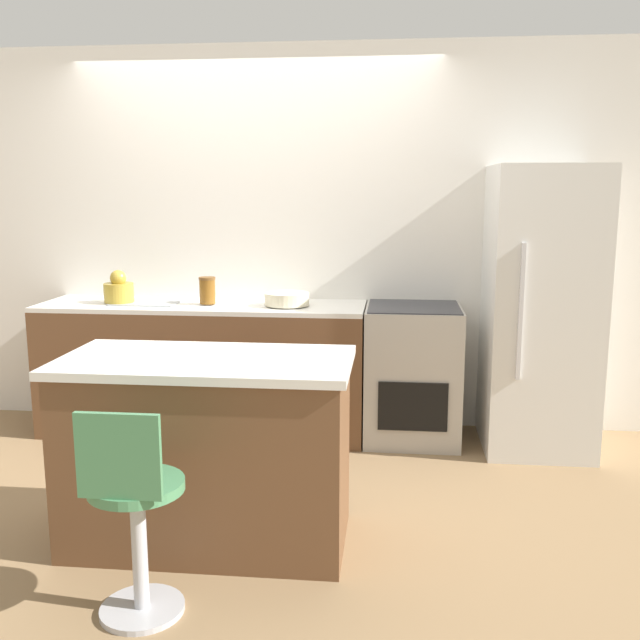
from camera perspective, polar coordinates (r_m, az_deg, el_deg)
name	(u,v)px	position (r m, az deg, el deg)	size (l,w,h in m)	color
ground_plane	(242,449)	(4.68, -6.22, -10.19)	(14.00, 14.00, 0.00)	#8E704C
wall_back	(258,239)	(5.02, -4.96, 6.48)	(8.00, 0.06, 2.60)	white
back_counter	(204,368)	(4.91, -9.28, -3.82)	(2.18, 0.59, 0.90)	brown
kitchen_island	(208,450)	(3.41, -8.93, -10.23)	(1.33, 0.67, 0.89)	brown
oven_range	(412,373)	(4.74, 7.39, -4.25)	(0.62, 0.60, 0.90)	#B7B2A8
refrigerator	(540,310)	(4.69, 17.19, 0.77)	(0.66, 0.72, 1.79)	silver
stool_chair	(135,518)	(2.90, -14.59, -15.08)	(0.37, 0.37, 0.87)	#B7B7BC
kettle	(119,290)	(4.95, -15.80, 2.35)	(0.20, 0.20, 0.22)	#B29333
mixing_bowl	(287,299)	(4.66, -2.66, 1.70)	(0.29, 0.29, 0.08)	beige
canister_jar	(207,290)	(4.76, -9.00, 2.36)	(0.11, 0.11, 0.18)	brown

